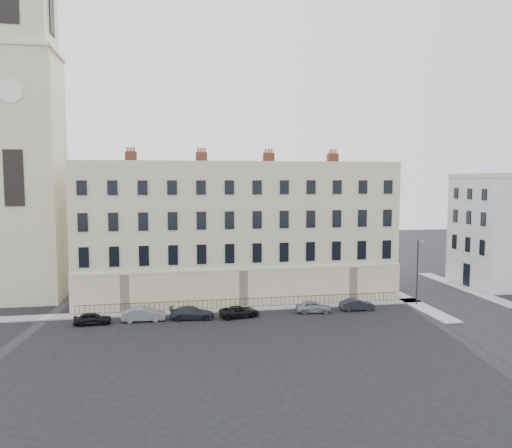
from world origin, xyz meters
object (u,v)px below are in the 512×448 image
object	(u,v)px
streetlamp	(418,269)
car_e	(314,307)
car_a	(93,318)
car_d	(239,312)
car_b	(144,314)
car_f	(357,305)
car_c	(192,313)

from	to	relation	value
streetlamp	car_e	bearing A→B (deg)	-155.25
car_a	car_d	xyz separation A→B (m)	(14.19, 0.09, -0.03)
car_a	car_b	size ratio (longest dim) A/B	0.84
car_a	car_b	bearing A→B (deg)	-89.60
car_d	streetlamp	bearing A→B (deg)	-95.83
car_d	car_f	distance (m)	12.66
car_d	car_e	world-z (taller)	car_e
car_d	car_b	bearing A→B (deg)	78.96
car_d	streetlamp	world-z (taller)	streetlamp
car_c	streetlamp	world-z (taller)	streetlamp
car_a	streetlamp	bearing A→B (deg)	-91.63
car_d	car_f	size ratio (longest dim) A/B	1.11
car_c	car_f	size ratio (longest dim) A/B	1.19
car_a	car_d	size ratio (longest dim) A/B	0.86
car_b	car_f	world-z (taller)	car_b
car_b	car_e	distance (m)	17.28
car_a	car_e	world-z (taller)	car_e
car_a	car_d	world-z (taller)	car_a
car_c	car_e	bearing A→B (deg)	-84.12
car_c	streetlamp	size ratio (longest dim) A/B	0.61
car_b	car_c	size ratio (longest dim) A/B	0.95
car_a	car_f	distance (m)	26.85
car_b	car_c	distance (m)	4.69
car_c	car_d	bearing A→B (deg)	-86.66
car_c	car_d	world-z (taller)	car_c
streetlamp	car_f	bearing A→B (deg)	-153.23
car_c	car_e	distance (m)	12.59
car_c	streetlamp	distance (m)	25.00
car_b	car_e	xyz separation A→B (m)	(17.28, 0.04, -0.06)
car_a	car_f	xyz separation A→B (m)	(26.84, 0.51, 0.01)
car_a	streetlamp	size ratio (longest dim) A/B	0.49
car_c	car_e	size ratio (longest dim) A/B	1.18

